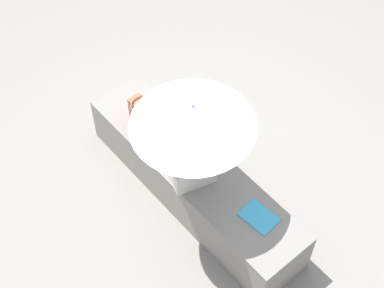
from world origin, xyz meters
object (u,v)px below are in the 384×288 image
(magazine, at_px, (259,217))
(handbag_black, at_px, (145,118))
(person_seated, at_px, (190,147))
(parasol, at_px, (193,116))

(magazine, bearing_deg, handbag_black, 0.46)
(person_seated, distance_m, magazine, 0.76)
(parasol, height_order, handbag_black, parasol)
(person_seated, height_order, magazine, person_seated)
(handbag_black, bearing_deg, magazine, -173.78)
(handbag_black, distance_m, magazine, 1.26)
(parasol, distance_m, magazine, 1.04)
(person_seated, relative_size, parasol, 0.90)
(person_seated, height_order, handbag_black, person_seated)
(parasol, distance_m, handbag_black, 0.99)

